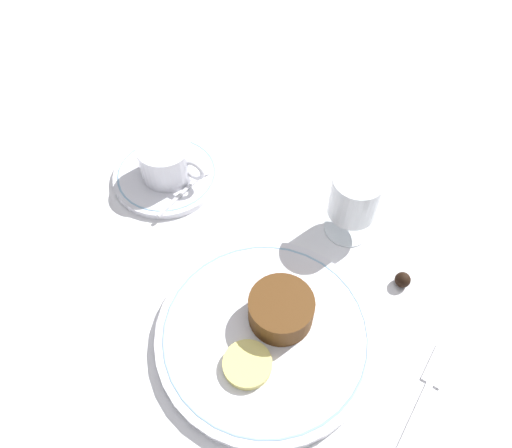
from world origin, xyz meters
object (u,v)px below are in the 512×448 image
Objects in this scene: dinner_plate at (262,332)px; dessert_cake at (281,309)px; wine_glass at (354,200)px; coffee_cup at (166,160)px; fork at (425,395)px.

dessert_cake reaches higher than dinner_plate.
wine_glass reaches higher than dessert_cake.
coffee_cup reaches higher than dessert_cake.
fork is at bearing -2.67° from dessert_cake.
wine_glass reaches higher than fork.
dessert_cake is (0.01, 0.03, 0.02)m from dinner_plate.
wine_glass is (0.27, 0.03, 0.03)m from coffee_cup.
dinner_plate is 1.51× the size of fork.
dinner_plate is at bearing -100.29° from wine_glass.
wine_glass is at bearing 6.68° from coffee_cup.
wine_glass is at bearing 82.14° from dessert_cake.
fork is (0.19, 0.02, -0.01)m from dinner_plate.
wine_glass reaches higher than coffee_cup.
dinner_plate is 2.54× the size of wine_glass.
dinner_plate is 2.52× the size of coffee_cup.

